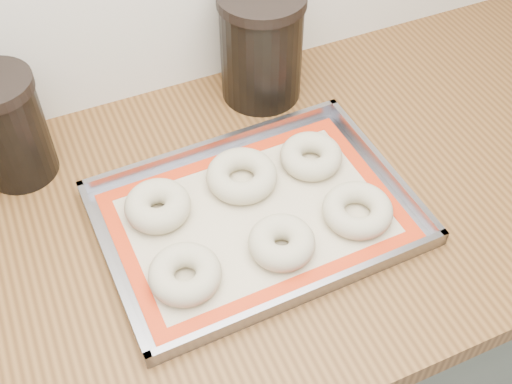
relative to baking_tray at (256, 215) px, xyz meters
name	(u,v)px	position (x,y,z in m)	size (l,w,h in m)	color
cabinet	(176,381)	(-0.16, 0.03, -0.48)	(3.00, 0.65, 0.86)	#596055
countertop	(149,247)	(-0.16, 0.03, -0.03)	(3.06, 0.68, 0.04)	brown
baking_tray	(256,215)	(0.00, 0.00, 0.00)	(0.47, 0.34, 0.03)	gray
baking_mat	(256,216)	(0.00, 0.00, 0.00)	(0.43, 0.30, 0.00)	#C6B793
bagel_front_left	(185,274)	(-0.14, -0.07, 0.02)	(0.10, 0.10, 0.04)	#BCB292
bagel_front_mid	(282,243)	(0.01, -0.07, 0.02)	(0.10, 0.10, 0.04)	#BCB292
bagel_front_right	(357,210)	(0.14, -0.06, 0.01)	(0.11, 0.11, 0.03)	#BCB292
bagel_back_left	(158,206)	(-0.13, 0.06, 0.02)	(0.10, 0.10, 0.04)	#BCB292
bagel_back_mid	(242,176)	(0.01, 0.07, 0.02)	(0.11, 0.11, 0.04)	#BCB292
bagel_back_right	(311,156)	(0.13, 0.07, 0.02)	(0.10, 0.10, 0.04)	#BCB292
canister_mid	(8,128)	(-0.30, 0.25, 0.09)	(0.12, 0.12, 0.18)	black
canister_right	(261,46)	(0.13, 0.27, 0.09)	(0.15, 0.15, 0.20)	black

